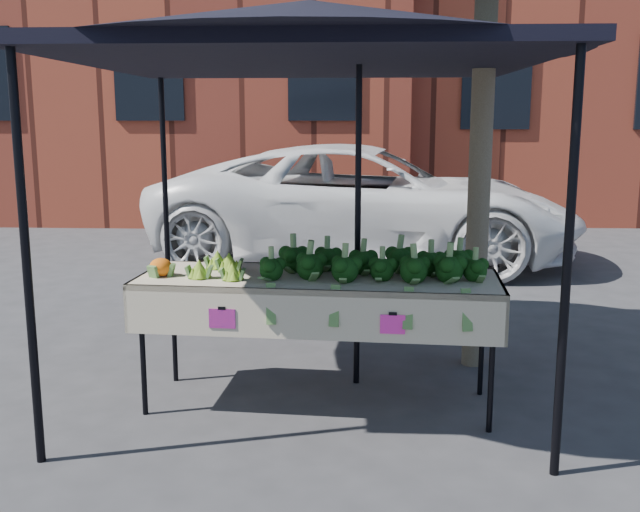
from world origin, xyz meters
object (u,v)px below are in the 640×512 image
Objects in this scene: vehicle at (367,46)px; street_tree at (485,43)px; canopy at (310,198)px; table at (318,341)px.

street_tree is (0.84, -4.29, -0.39)m from vehicle.
vehicle is 1.16× the size of street_tree.
table is at bearing -79.78° from canopy.
table is 0.43× the size of vehicle.
street_tree is at bearing 17.23° from canopy.
street_tree reaches higher than canopy.
canopy is 4.94m from vehicle.
street_tree is at bearing -162.25° from vehicle.
table is 0.49× the size of street_tree.
street_tree is (1.28, 0.40, 1.11)m from canopy.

